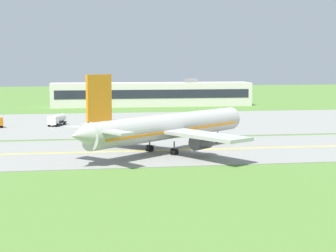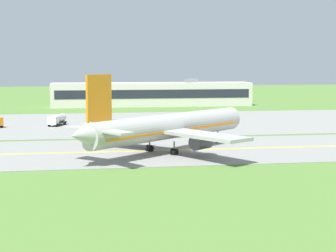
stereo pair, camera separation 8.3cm
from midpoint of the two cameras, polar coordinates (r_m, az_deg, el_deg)
The scene contains 7 objects.
ground_plane at distance 90.33m, azimuth 2.73°, elevation -2.52°, with size 500.00×500.00×0.00m, color #517A33.
taxiway_strip at distance 90.33m, azimuth 2.73°, elevation -2.49°, with size 240.00×28.00×0.10m, color gray.
apron_pad at distance 133.12m, azimuth 3.26°, elevation 0.45°, with size 140.00×52.00×0.10m, color gray.
taxiway_centreline at distance 90.32m, azimuth 2.73°, elevation -2.45°, with size 220.00×0.60×0.01m, color yellow.
airplane_lead at distance 87.28m, azimuth -0.03°, elevation -0.09°, with size 32.89×29.53×12.70m.
service_truck_fuel at distance 126.57m, azimuth -11.47°, elevation 0.68°, with size 4.16×6.33×2.65m.
terminal_building at distance 181.83m, azimuth -1.69°, elevation 3.32°, with size 65.71×10.64×8.89m.
Camera 1 is at (-18.26, -87.30, 14.34)m, focal length 58.67 mm.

